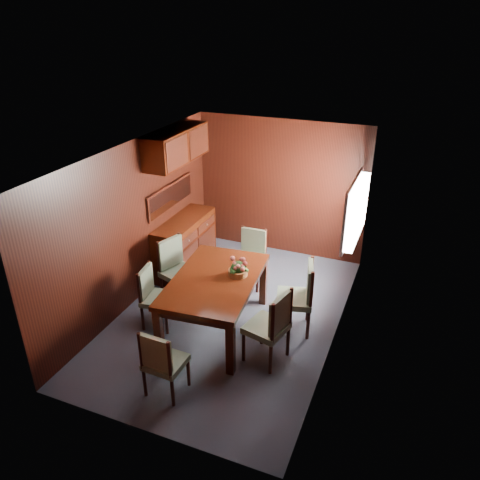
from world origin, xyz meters
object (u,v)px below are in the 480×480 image
at_px(sideboard, 185,244).
at_px(dining_table, 215,286).
at_px(flower_centerpiece, 238,266).
at_px(chair_left_near, 153,293).
at_px(chair_right_near, 272,324).
at_px(chair_head, 162,360).

xyz_separation_m(sideboard, dining_table, (1.19, -1.35, 0.24)).
bearing_deg(dining_table, flower_centerpiece, 32.61).
distance_m(chair_left_near, chair_right_near, 1.76).
relative_size(dining_table, flower_centerpiece, 6.48).
height_order(sideboard, dining_table, sideboard).
height_order(chair_left_near, chair_right_near, chair_right_near).
bearing_deg(dining_table, sideboard, 126.04).
bearing_deg(chair_head, flower_centerpiece, 81.97).
distance_m(chair_left_near, chair_head, 1.40).
bearing_deg(chair_left_near, dining_table, 96.07).
bearing_deg(flower_centerpiece, dining_table, -142.19).
distance_m(chair_right_near, flower_centerpiece, 0.94).
bearing_deg(flower_centerpiece, chair_left_near, -159.35).
xyz_separation_m(chair_right_near, flower_centerpiece, (-0.67, 0.54, 0.38)).
bearing_deg(flower_centerpiece, sideboard, 141.08).
relative_size(dining_table, chair_right_near, 1.79).
xyz_separation_m(dining_table, chair_left_near, (-0.84, -0.22, -0.20)).
height_order(chair_right_near, chair_head, chair_right_near).
relative_size(chair_left_near, chair_head, 1.00).
distance_m(sideboard, dining_table, 1.82).
distance_m(dining_table, chair_right_near, 0.99).
bearing_deg(flower_centerpiece, chair_right_near, -38.77).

